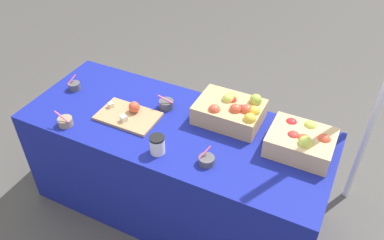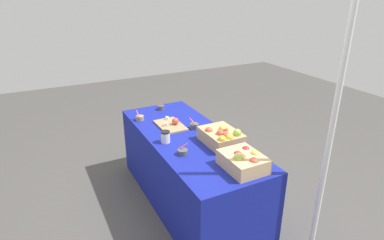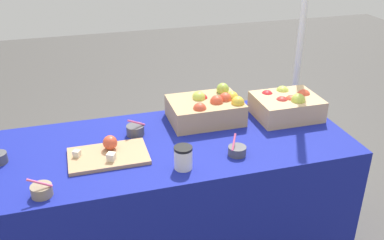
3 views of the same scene
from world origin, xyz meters
name	(u,v)px [view 1 (image 1 of 3)]	position (x,y,z in m)	size (l,w,h in m)	color
ground_plane	(177,203)	(0.00, 0.00, 0.00)	(10.00, 10.00, 0.00)	#474442
table	(176,168)	(0.00, 0.00, 0.37)	(1.90, 0.76, 0.74)	navy
apple_crate_left	(301,141)	(0.73, 0.11, 0.81)	(0.35, 0.28, 0.16)	tan
apple_crate_middle	(231,111)	(0.29, 0.19, 0.81)	(0.39, 0.29, 0.17)	tan
cutting_board_front	(129,114)	(-0.29, -0.06, 0.76)	(0.37, 0.24, 0.09)	tan
sample_bowl_near	(65,122)	(-0.59, -0.29, 0.77)	(0.10, 0.09, 0.10)	gray
sample_bowl_mid	(74,86)	(-0.79, 0.04, 0.77)	(0.08, 0.08, 0.10)	#4C4C51
sample_bowl_far	(207,160)	(0.31, -0.21, 0.76)	(0.09, 0.09, 0.10)	#4C4C51
sample_bowl_extra	(166,104)	(-0.13, 0.13, 0.77)	(0.10, 0.09, 0.11)	#4C4C51
coffee_cup	(157,145)	(0.03, -0.25, 0.79)	(0.08, 0.08, 0.11)	silver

